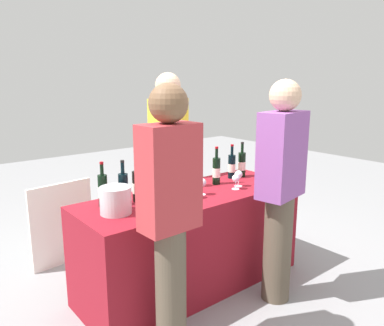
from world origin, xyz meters
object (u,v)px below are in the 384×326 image
wine_bottle_0 (103,190)px  wine_glass_1 (162,195)px  server_pouring (169,156)px  wine_bottle_7 (242,164)px  wine_glass_0 (153,199)px  wine_bottle_6 (232,166)px  wine_glass_3 (202,183)px  ice_bucket (116,200)px  wine_bottle_2 (137,186)px  wine_bottle_3 (159,182)px  wine_glass_4 (236,179)px  guest_0 (170,212)px  menu_board (62,224)px  wine_glass_5 (239,175)px  wine_bottle_1 (123,189)px  wine_bottle_5 (216,171)px  guest_1 (281,185)px  wine_bottle_4 (188,173)px  wine_glass_2 (192,186)px

wine_bottle_0 → wine_glass_1: 0.43m
wine_glass_1 → server_pouring: server_pouring is taller
wine_bottle_0 → wine_bottle_7: (1.39, -0.04, -0.00)m
wine_glass_0 → wine_bottle_6: bearing=17.1°
wine_glass_3 → ice_bucket: bearing=176.2°
wine_bottle_2 → wine_bottle_3: size_ratio=1.05×
wine_glass_4 → guest_0: 1.06m
wine_bottle_2 → menu_board: (-0.25, 0.94, -0.53)m
server_pouring → wine_bottle_7: bearing=129.6°
wine_glass_4 → wine_glass_5: (0.08, 0.04, 0.01)m
wine_bottle_1 → ice_bucket: (-0.13, -0.13, -0.03)m
server_pouring → menu_board: (-0.89, 0.45, -0.60)m
wine_glass_0 → wine_bottle_1: bearing=103.0°
wine_bottle_3 → wine_bottle_6: (0.83, 0.03, -0.00)m
wine_glass_3 → menu_board: wine_glass_3 is taller
wine_glass_3 → server_pouring: (0.17, 0.67, 0.09)m
wine_glass_5 → wine_bottle_1: bearing=169.3°
wine_bottle_5 → guest_1: size_ratio=0.20×
wine_glass_1 → wine_glass_5: 0.81m
wine_bottle_6 → wine_bottle_4: bearing=177.6°
wine_bottle_0 → wine_bottle_1: wine_bottle_1 is taller
wine_bottle_5 → wine_glass_1: wine_bottle_5 is taller
wine_glass_2 → wine_glass_3: size_ratio=1.05×
wine_bottle_3 → wine_glass_4: (0.59, -0.25, -0.03)m
ice_bucket → guest_1: (1.07, -0.55, 0.04)m
wine_bottle_1 → wine_glass_1: (0.18, -0.23, -0.03)m
wine_glass_1 → ice_bucket: size_ratio=0.61×
guest_0 → wine_glass_3: bearing=34.2°
server_pouring → guest_0: bearing=46.9°
wine_bottle_5 → wine_glass_2: (-0.42, -0.18, -0.02)m
wine_glass_2 → guest_0: (-0.53, -0.45, 0.04)m
wine_bottle_5 → guest_1: 0.66m
wine_bottle_2 → guest_0: 0.68m
wine_bottle_0 → server_pouring: bearing=25.7°
wine_bottle_6 → wine_glass_0: size_ratio=2.24×
wine_bottle_6 → wine_glass_3: 0.60m
wine_glass_1 → guest_1: size_ratio=0.08×
wine_bottle_7 → wine_glass_2: 0.82m
wine_bottle_2 → wine_bottle_5: wine_bottle_2 is taller
wine_glass_3 → menu_board: (-0.73, 1.12, -0.50)m
server_pouring → guest_1: (0.17, -1.17, -0.06)m
wine_glass_1 → wine_glass_2: wine_glass_2 is taller
wine_bottle_6 → wine_glass_0: (-1.08, -0.33, -0.01)m
wine_bottle_2 → wine_bottle_6: (1.03, 0.04, -0.01)m
wine_bottle_5 → server_pouring: size_ratio=0.19×
wine_glass_1 → guest_1: 0.88m
wine_bottle_7 → wine_glass_5: (-0.27, -0.22, -0.02)m
wine_bottle_1 → wine_bottle_3: wine_bottle_1 is taller
wine_bottle_7 → wine_glass_3: size_ratio=2.41×
menu_board → wine_bottle_0: bearing=-95.6°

